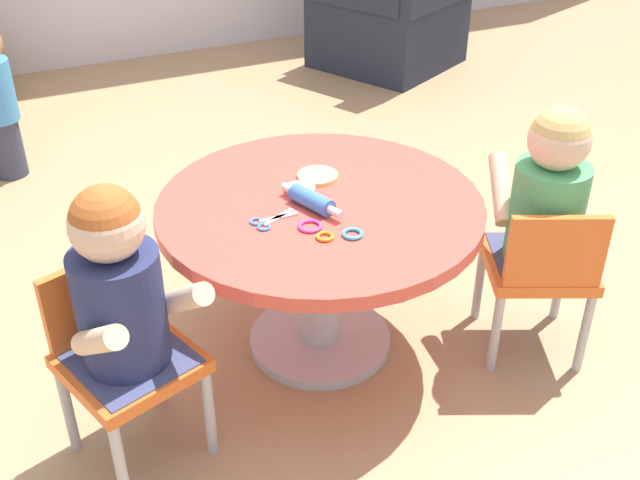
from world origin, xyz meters
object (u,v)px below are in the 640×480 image
(child_chair_right, at_px, (540,268))
(craft_scissors, at_px, (268,221))
(seated_child_right, at_px, (549,193))
(rolling_pin, at_px, (312,200))
(craft_table, at_px, (320,237))
(armchair_dark, at_px, (396,14))
(child_chair_left, at_px, (123,354))
(seated_child_left, at_px, (118,287))

(child_chair_right, xyz_separation_m, craft_scissors, (-0.74, 0.26, 0.21))
(seated_child_right, xyz_separation_m, rolling_pin, (-0.62, 0.24, 0.00))
(craft_table, relative_size, rolling_pin, 4.12)
(child_chair_right, xyz_separation_m, armchair_dark, (0.92, 2.45, 0.00))
(armchair_dark, height_order, craft_scissors, armchair_dark)
(armchair_dark, distance_m, rolling_pin, 2.67)
(rolling_pin, distance_m, craft_scissors, 0.14)
(child_chair_right, relative_size, craft_scissors, 3.82)
(child_chair_left, distance_m, rolling_pin, 0.64)
(child_chair_right, bearing_deg, seated_child_left, 175.39)
(armchair_dark, bearing_deg, seated_child_right, -110.58)
(craft_table, bearing_deg, rolling_pin, -147.58)
(child_chair_left, relative_size, armchair_dark, 0.56)
(craft_table, xyz_separation_m, seated_child_left, (-0.61, -0.20, 0.14))
(seated_child_left, height_order, seated_child_right, same)
(child_chair_right, height_order, armchair_dark, armchair_dark)
(seated_child_left, bearing_deg, seated_child_right, -2.81)
(craft_table, xyz_separation_m, armchair_dark, (1.49, 2.15, -0.08))
(child_chair_left, xyz_separation_m, seated_child_right, (1.21, -0.10, 0.23))
(seated_child_left, bearing_deg, rolling_pin, 17.62)
(craft_table, bearing_deg, craft_scissors, -165.61)
(seated_child_right, xyz_separation_m, craft_scissors, (-0.76, 0.22, -0.02))
(armchair_dark, bearing_deg, craft_table, -124.74)
(child_chair_right, height_order, seated_child_right, seated_child_right)
(craft_scissors, bearing_deg, seated_child_right, -16.10)
(child_chair_right, xyz_separation_m, rolling_pin, (-0.61, 0.28, 0.23))
(seated_child_right, height_order, craft_scissors, seated_child_right)
(armchair_dark, bearing_deg, seated_child_left, -131.72)
(craft_scissors, bearing_deg, child_chair_right, -18.98)
(child_chair_left, bearing_deg, child_chair_right, -6.37)
(armchair_dark, xyz_separation_m, rolling_pin, (-1.53, -2.18, 0.23))
(craft_table, xyz_separation_m, child_chair_right, (0.57, -0.30, -0.09))
(seated_child_left, height_order, child_chair_right, seated_child_left)
(seated_child_left, relative_size, craft_scissors, 3.64)
(child_chair_right, relative_size, rolling_pin, 2.39)
(seated_child_left, relative_size, child_chair_right, 0.95)
(child_chair_right, bearing_deg, child_chair_left, 173.63)
(child_chair_left, relative_size, rolling_pin, 2.39)
(rolling_pin, bearing_deg, seated_child_left, -162.38)
(craft_table, relative_size, craft_scissors, 6.59)
(child_chair_right, relative_size, armchair_dark, 0.56)
(child_chair_left, height_order, craft_scissors, child_chair_left)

